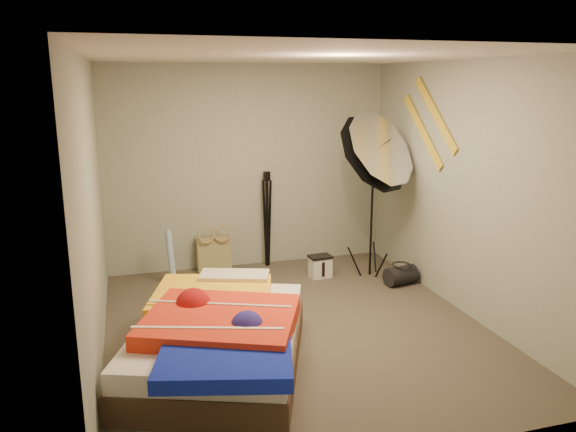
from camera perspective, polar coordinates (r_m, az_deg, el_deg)
name	(u,v)px	position (r m, az deg, el deg)	size (l,w,h in m)	color
floor	(296,327)	(5.47, 0.78, -11.24)	(4.00, 4.00, 0.00)	#4B4237
ceiling	(297,56)	(4.96, 0.87, 15.96)	(4.00, 4.00, 0.00)	silver
wall_back	(248,167)	(6.98, -4.04, 4.94)	(3.50, 3.50, 0.00)	#949B8C
wall_front	(399,269)	(3.28, 11.23, -5.27)	(3.50, 3.50, 0.00)	#949B8C
wall_left	(92,212)	(4.86, -19.30, 0.40)	(4.00, 4.00, 0.00)	#949B8C
wall_right	(465,189)	(5.82, 17.54, 2.61)	(4.00, 4.00, 0.00)	#949B8C
tote_bag	(213,254)	(7.03, -7.58, -3.80)	(0.42, 0.13, 0.42)	tan
wrapping_roll	(171,258)	(6.60, -11.81, -4.16)	(0.07, 0.07, 0.63)	#5381B8
camera_case	(320,267)	(6.75, 3.29, -5.21)	(0.25, 0.18, 0.25)	silver
duffel_bag	(401,275)	(6.63, 11.38, -5.94)	(0.22, 0.22, 0.36)	black
wall_stripe_upper	(436,114)	(6.23, 14.77, 9.98)	(0.02, 1.10, 0.10)	gold
wall_stripe_lower	(423,131)	(6.46, 13.52, 8.38)	(0.02, 1.10, 0.10)	gold
bed	(220,336)	(4.70, -6.97, -12.05)	(1.83, 2.25, 0.54)	#493425
photo_umbrella	(373,155)	(6.39, 8.62, 6.19)	(1.03, 1.07, 2.07)	black
camera_tripod	(267,212)	(7.00, -2.13, 0.37)	(0.08, 0.08, 1.21)	black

